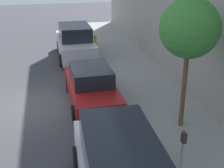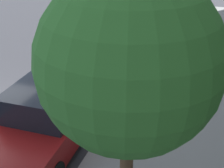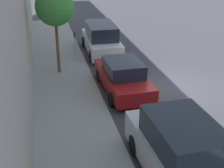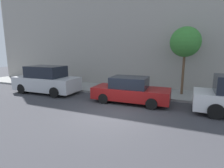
{
  "view_description": "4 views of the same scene",
  "coord_description": "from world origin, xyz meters",
  "px_view_note": "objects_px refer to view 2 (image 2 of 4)",
  "views": [
    {
      "loc": [
        0.76,
        -12.0,
        5.73
      ],
      "look_at": [
        3.11,
        -0.75,
        1.0
      ],
      "focal_mm": 50.0,
      "sensor_mm": 36.0,
      "label": 1
    },
    {
      "loc": [
        5.95,
        -5.79,
        4.85
      ],
      "look_at": [
        3.42,
        1.42,
        1.0
      ],
      "focal_mm": 50.0,
      "sensor_mm": 36.0,
      "label": 2
    },
    {
      "loc": [
        5.95,
        12.92,
        6.42
      ],
      "look_at": [
        3.18,
        1.13,
        1.0
      ],
      "focal_mm": 50.0,
      "sensor_mm": 36.0,
      "label": 3
    },
    {
      "loc": [
        -7.42,
        -3.13,
        3.03
      ],
      "look_at": [
        2.51,
        1.09,
        1.0
      ],
      "focal_mm": 28.0,
      "sensor_mm": 36.0,
      "label": 4
    }
  ],
  "objects_px": {
    "street_tree": "(129,64)",
    "fire_hydrant": "(170,31)",
    "parked_sedan_second": "(50,115)",
    "parked_suv_third": "(125,33)"
  },
  "relations": [
    {
      "from": "parked_suv_third",
      "to": "fire_hydrant",
      "type": "height_order",
      "value": "parked_suv_third"
    },
    {
      "from": "parked_sedan_second",
      "to": "fire_hydrant",
      "type": "bearing_deg",
      "value": 80.12
    },
    {
      "from": "parked_suv_third",
      "to": "street_tree",
      "type": "height_order",
      "value": "street_tree"
    },
    {
      "from": "parked_sedan_second",
      "to": "fire_hydrant",
      "type": "xyz_separation_m",
      "value": [
        1.5,
        8.59,
        -0.23
      ]
    },
    {
      "from": "street_tree",
      "to": "parked_suv_third",
      "type": "bearing_deg",
      "value": 107.07
    },
    {
      "from": "street_tree",
      "to": "fire_hydrant",
      "type": "distance_m",
      "value": 11.87
    },
    {
      "from": "parked_sedan_second",
      "to": "street_tree",
      "type": "height_order",
      "value": "street_tree"
    },
    {
      "from": "parked_sedan_second",
      "to": "fire_hydrant",
      "type": "relative_size",
      "value": 6.59
    },
    {
      "from": "parked_suv_third",
      "to": "fire_hydrant",
      "type": "relative_size",
      "value": 7.02
    },
    {
      "from": "street_tree",
      "to": "fire_hydrant",
      "type": "height_order",
      "value": "street_tree"
    }
  ]
}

